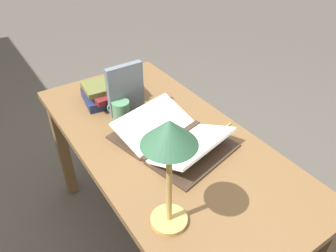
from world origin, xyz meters
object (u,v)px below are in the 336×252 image
Objects in this scene: open_book at (172,137)px; book_stack_tall at (111,91)px; reading_lamp at (169,146)px; coffee_mug at (121,110)px; book_standing_upright at (126,89)px; pencil at (220,131)px.

open_book is 0.47m from book_stack_tall.
reading_lamp is 4.21× the size of coffee_mug.
book_standing_upright is 0.60× the size of reading_lamp.
coffee_mug is 0.57× the size of pencil.
open_book is at bearing -161.28° from coffee_mug.
reading_lamp is at bearing 131.06° from open_book.
reading_lamp reaches higher than book_stack_tall.
pencil is at bearing -152.47° from book_stack_tall.
book_standing_upright is (0.32, 0.05, 0.10)m from open_book.
book_standing_upright is 0.10m from coffee_mug.
reading_lamp is 0.70m from coffee_mug.
book_stack_tall is at bearing 27.53° from pencil.
book_standing_upright is at bearing -54.11° from coffee_mug.
pencil is at bearing -118.81° from open_book.
book_standing_upright reaches higher than book_stack_tall.
book_stack_tall is 0.74× the size of reading_lamp.
coffee_mug is at bearing 42.13° from pencil.
book_standing_upright reaches higher than coffee_mug.
book_stack_tall is 0.87m from reading_lamp.
reading_lamp reaches higher than coffee_mug.
book_stack_tall is 0.18m from coffee_mug.
open_book is 0.34m from book_standing_upright.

